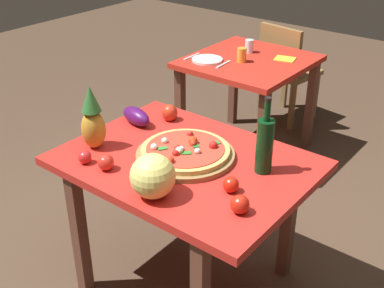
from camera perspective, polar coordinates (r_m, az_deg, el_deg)
ground_plane at (r=2.76m, az=-0.62°, el=-15.22°), size 10.00×10.00×0.00m
display_table at (r=2.36m, az=-0.70°, el=-3.80°), size 1.14×0.85×0.74m
background_table at (r=3.69m, az=6.45°, el=7.91°), size 0.81×0.86×0.74m
dining_chair at (r=4.30m, az=10.69°, el=8.57°), size 0.46×0.46×0.85m
pizza_board at (r=2.32m, az=-0.76°, el=-1.28°), size 0.46×0.46×0.02m
pizza at (r=2.31m, az=-0.78°, el=-0.69°), size 0.41×0.41×0.06m
wine_bottle at (r=2.18m, az=8.33°, el=-0.06°), size 0.08×0.08×0.35m
pineapple_left at (r=2.40m, az=-11.33°, el=2.67°), size 0.12×0.12×0.32m
melon at (r=2.01m, az=-4.52°, el=-3.69°), size 0.19×0.19×0.19m
bell_pepper at (r=2.67m, az=-2.58°, el=3.59°), size 0.08×0.08×0.09m
eggplant at (r=2.64m, az=-6.41°, el=3.18°), size 0.21×0.13×0.09m
tomato_by_bottle at (r=2.32m, az=-12.19°, el=-1.48°), size 0.06×0.06×0.06m
tomato_beside_pepper at (r=1.95m, az=5.50°, el=-6.89°), size 0.08×0.08×0.08m
tomato_at_corner at (r=2.25m, az=-9.86°, el=-2.08°), size 0.07×0.07×0.07m
tomato_near_board at (r=2.07m, az=4.47°, el=-4.66°), size 0.07×0.07×0.07m
drinking_glass_juice at (r=3.57m, az=5.72°, el=10.12°), size 0.07×0.07×0.10m
drinking_glass_water at (r=3.78m, az=6.58°, el=11.09°), size 0.06×0.06×0.10m
dinner_plate at (r=3.59m, az=1.76°, el=9.63°), size 0.22×0.22×0.02m
fork_utensil at (r=3.67m, az=-0.02°, el=10.01°), size 0.02×0.18×0.01m
knife_utensil at (r=3.51m, az=3.61°, el=9.10°), size 0.03×0.18×0.01m
napkin_folded at (r=3.68m, az=10.60°, el=9.57°), size 0.16×0.15×0.01m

